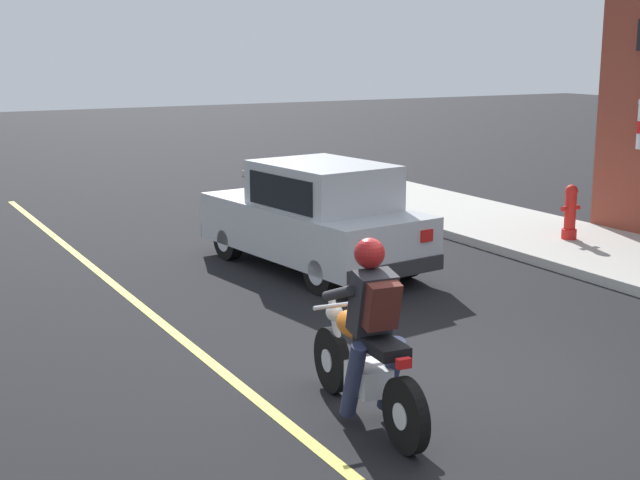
# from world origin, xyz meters

# --- Properties ---
(ground_plane) EXTENTS (80.00, 80.00, 0.00)m
(ground_plane) POSITION_xyz_m (0.00, 0.00, 0.00)
(ground_plane) COLOR black
(sidewalk_curb) EXTENTS (2.60, 22.00, 0.14)m
(sidewalk_curb) POSITION_xyz_m (5.25, 3.00, 0.07)
(sidewalk_curb) COLOR #ADAAA3
(sidewalk_curb) RESTS_ON ground
(lane_stripe) EXTENTS (0.12, 19.80, 0.01)m
(lane_stripe) POSITION_xyz_m (-1.80, 3.00, 0.00)
(lane_stripe) COLOR #D1C64C
(lane_stripe) RESTS_ON ground
(motorcycle_with_rider) EXTENTS (0.60, 2.02, 1.62)m
(motorcycle_with_rider) POSITION_xyz_m (-1.15, -0.12, 0.68)
(motorcycle_with_rider) COLOR black
(motorcycle_with_rider) RESTS_ON ground
(car_hatchback) EXTENTS (2.09, 3.95, 1.57)m
(car_hatchback) POSITION_xyz_m (1.02, 4.80, 0.77)
(car_hatchback) COLOR black
(car_hatchback) RESTS_ON ground
(fire_hydrant) EXTENTS (0.36, 0.24, 0.88)m
(fire_hydrant) POSITION_xyz_m (5.28, 4.08, 0.57)
(fire_hydrant) COLOR red
(fire_hydrant) RESTS_ON sidewalk_curb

